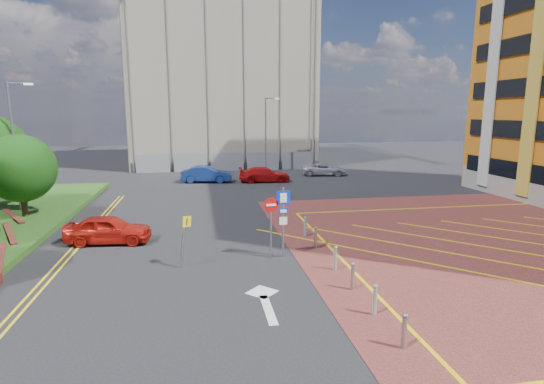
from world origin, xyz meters
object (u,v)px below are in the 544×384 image
object	(u,v)px
lamp_left_far	(15,141)
car_silver_back	(324,169)
sign_cluster	(279,215)
car_red_left	(108,229)
car_blue_back	(207,174)
car_red_back	(264,174)
lamp_back	(266,132)
tree_c	(20,168)
warning_sign	(184,235)

from	to	relation	value
lamp_left_far	car_silver_back	size ratio (longest dim) A/B	1.77
car_silver_back	sign_cluster	bearing A→B (deg)	168.24
lamp_left_far	car_red_left	bearing A→B (deg)	-47.83
car_red_left	car_blue_back	xyz separation A→B (m)	(5.24, 18.03, 0.05)
lamp_left_far	car_blue_back	world-z (taller)	lamp_left_far
car_red_back	car_silver_back	xyz separation A→B (m)	(6.70, 3.05, -0.07)
lamp_back	car_silver_back	size ratio (longest dim) A/B	1.77
tree_c	car_silver_back	world-z (taller)	tree_c
warning_sign	car_blue_back	size ratio (longest dim) A/B	0.49
warning_sign	car_blue_back	distance (m)	22.23
car_red_back	lamp_back	bearing A→B (deg)	-8.97
tree_c	car_blue_back	distance (m)	16.93
sign_cluster	car_silver_back	xyz separation A→B (m)	(9.31, 23.98, -1.33)
lamp_left_far	car_red_back	xyz separation A→B (m)	(17.32, 9.92, -3.96)
car_red_left	car_red_back	bearing A→B (deg)	-25.66
sign_cluster	car_silver_back	distance (m)	25.76
tree_c	lamp_left_far	xyz separation A→B (m)	(-0.92, 2.00, 1.47)
sign_cluster	tree_c	bearing A→B (deg)	146.84
car_blue_back	tree_c	bearing A→B (deg)	147.32
lamp_left_far	sign_cluster	xyz separation A→B (m)	(14.72, -11.02, -2.71)
tree_c	warning_sign	xyz separation A→B (m)	(9.67, -9.58, -1.76)
warning_sign	car_red_back	size ratio (longest dim) A/B	0.47
tree_c	lamp_back	xyz separation A→B (m)	(17.58, 18.00, 1.17)
car_blue_back	car_silver_back	world-z (taller)	car_blue_back
tree_c	lamp_back	distance (m)	25.19
lamp_back	car_blue_back	size ratio (longest dim) A/B	1.74
lamp_back	warning_sign	distance (m)	28.84
sign_cluster	warning_sign	distance (m)	4.20
lamp_left_far	lamp_back	distance (m)	24.46
car_red_left	lamp_back	bearing A→B (deg)	-20.93
lamp_back	car_silver_back	distance (m)	7.33
car_red_left	car_blue_back	distance (m)	18.78
lamp_left_far	warning_sign	bearing A→B (deg)	-47.56
warning_sign	car_red_left	bearing A→B (deg)	132.92
warning_sign	car_silver_back	distance (m)	28.00
lamp_left_far	tree_c	bearing A→B (deg)	-65.29
warning_sign	car_red_left	distance (m)	5.71
lamp_back	sign_cluster	xyz separation A→B (m)	(-3.78, -27.02, -2.41)
tree_c	car_red_back	world-z (taller)	tree_c
warning_sign	car_red_back	world-z (taller)	warning_sign
car_blue_back	car_silver_back	bearing A→B (deg)	-70.28
sign_cluster	car_blue_back	xyz separation A→B (m)	(-2.74, 21.61, -1.19)
car_silver_back	lamp_left_far	bearing A→B (deg)	127.81
tree_c	car_red_back	xyz separation A→B (m)	(16.40, 11.92, -2.50)
lamp_back	car_blue_back	bearing A→B (deg)	-140.37
car_red_left	lamp_left_far	bearing A→B (deg)	47.90
warning_sign	car_blue_back	bearing A→B (deg)	86.42
sign_cluster	car_red_left	bearing A→B (deg)	155.84
car_red_back	car_silver_back	bearing A→B (deg)	-63.60
lamp_left_far	car_silver_back	bearing A→B (deg)	28.36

